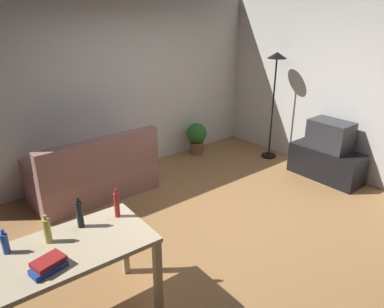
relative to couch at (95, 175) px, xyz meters
name	(u,v)px	position (x,y,z in m)	size (l,w,h in m)	color
ground_plane	(211,225)	(0.77, -1.59, -0.32)	(5.20, 4.40, 0.02)	#9E7042
wall_rear	(117,87)	(0.77, 0.61, 1.04)	(5.20, 0.10, 2.70)	silver
wall_right	(341,88)	(3.37, -1.59, 1.04)	(0.10, 4.40, 2.70)	silver
couch	(95,175)	(0.00, 0.00, 0.00)	(1.67, 0.84, 0.92)	#996B66
tv_stand	(326,163)	(3.02, -1.72, -0.07)	(0.44, 1.10, 0.48)	black
tv	(330,135)	(3.02, -1.72, 0.39)	(0.41, 0.60, 0.44)	#2D2D33
torchiere_lamp	(275,77)	(3.02, -0.61, 1.10)	(0.32, 0.32, 1.81)	black
desk	(76,256)	(-1.05, -1.98, 0.34)	(1.22, 0.74, 0.76)	#C6B28E
potted_plant	(197,136)	(2.10, 0.31, 0.02)	(0.36, 0.36, 0.57)	brown
bottle_blue	(5,243)	(-1.48, -1.76, 0.54)	(0.05, 0.05, 0.20)	#2347A3
bottle_squat	(47,230)	(-1.19, -1.82, 0.56)	(0.06, 0.06, 0.24)	#BCB24C
bottle_dark	(80,214)	(-0.90, -1.78, 0.57)	(0.06, 0.06, 0.28)	black
bottle_red	(117,204)	(-0.58, -1.83, 0.57)	(0.05, 0.05, 0.27)	#AD2323
book_stack	(48,265)	(-1.30, -2.15, 0.49)	(0.27, 0.20, 0.08)	navy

